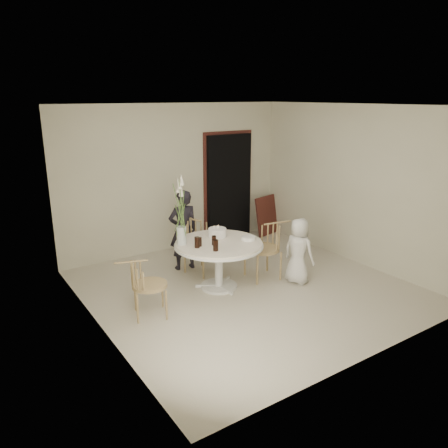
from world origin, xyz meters
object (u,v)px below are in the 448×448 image
chair_right (270,242)px  flower_vase (181,217)px  chair_far (197,237)px  boy (299,251)px  birthday_cake (217,233)px  table (219,249)px  chair_left (141,280)px  girl (183,230)px

chair_right → flower_vase: size_ratio=0.87×
chair_far → chair_right: chair_right is taller
boy → birthday_cake: 1.29m
table → chair_left: size_ratio=1.65×
girl → flower_vase: (-0.43, -0.74, 0.46)m
chair_left → birthday_cake: birthday_cake is taller
chair_far → flower_vase: bearing=-152.7°
girl → boy: size_ratio=1.31×
chair_far → birthday_cake: 0.59m
chair_right → girl: size_ratio=0.67×
chair_left → chair_far: bearing=-37.2°
chair_far → flower_vase: flower_vase is taller
boy → chair_left: bearing=67.6°
chair_right → flower_vase: (-1.41, 0.33, 0.55)m
girl → boy: girl is taller
table → chair_right: 0.92m
girl → flower_vase: size_ratio=1.29×
chair_left → flower_vase: flower_vase is taller
chair_right → girl: bearing=-128.3°
girl → flower_vase: flower_vase is taller
girl → birthday_cake: (0.19, -0.75, 0.12)m
chair_far → boy: (1.06, -1.31, -0.06)m
table → chair_right: size_ratio=1.46×
table → flower_vase: 0.76m
birthday_cake → flower_vase: bearing=179.8°
table → girl: (-0.07, 0.98, 0.06)m
chair_far → chair_right: bearing=-62.7°
table → boy: bearing=-24.9°
chair_far → girl: girl is taller
table → birthday_cake: size_ratio=4.76×
girl → chair_left: bearing=51.4°
chair_far → chair_left: 1.72m
table → chair_far: chair_far is taller
table → girl: bearing=94.1°
flower_vase → boy: bearing=-24.9°
birthday_cake → boy: bearing=-36.9°
chair_far → boy: boy is taller
table → chair_left: 1.36m
girl → birthday_cake: size_ratio=4.87×
girl → birthday_cake: girl is taller
chair_left → flower_vase: 1.13m
chair_right → flower_vase: 1.55m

